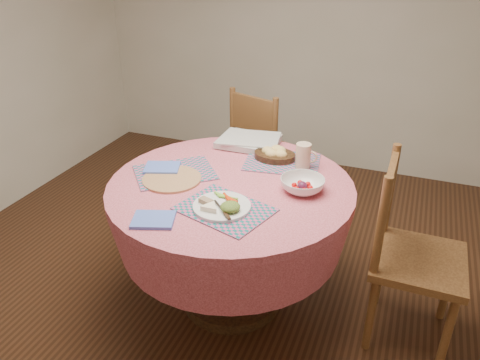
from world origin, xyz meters
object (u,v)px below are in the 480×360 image
Objects in this scene: chair_right at (409,251)px; dinner_plate at (223,206)px; bread_bowl at (275,154)px; fruit_bowl at (302,185)px; dining_table at (231,217)px; latte_mug at (304,156)px; chair_back at (264,149)px; wicker_trivet at (172,179)px.

chair_right is 3.65× the size of dinner_plate.
bread_bowl is (0.06, 0.60, 0.01)m from dinner_plate.
chair_right is 0.60m from fruit_bowl.
bread_bowl is at bearing 71.16° from dining_table.
latte_mug is 0.50× the size of fruit_bowl.
chair_back is at bearing 98.92° from dining_table.
dinner_plate is at bearing -95.55° from bread_bowl.
chair_back is 4.11× the size of bread_bowl.
chair_back reaches higher than latte_mug.
chair_back is at bearing 122.42° from latte_mug.
chair_right is 0.93m from dinner_plate.
latte_mug is at bearing 46.13° from dining_table.
chair_back reaches higher than dining_table.
dinner_plate is (-0.82, -0.34, 0.27)m from chair_right.
wicker_trivet is 0.70m from latte_mug.
fruit_bowl is (0.65, 0.13, 0.03)m from wicker_trivet.
fruit_bowl is (0.35, 0.06, 0.23)m from dining_table.
chair_back reaches higher than wicker_trivet.
chair_right is 1.39m from chair_back.
bread_bowl is 0.38m from fruit_bowl.
latte_mug is (0.59, 0.38, 0.07)m from wicker_trivet.
wicker_trivet is at bearing -134.30° from bread_bowl.
fruit_bowl is (0.06, -0.25, -0.04)m from latte_mug.
latte_mug is at bearing 103.49° from fruit_bowl.
dining_table is at bearing 13.75° from wicker_trivet.
chair_back reaches higher than dinner_plate.
fruit_bowl is at bearing -51.90° from bread_bowl.
wicker_trivet reaches higher than dining_table.
fruit_bowl is at bearing -76.51° from latte_mug.
dinner_plate is at bearing 113.43° from chair_right.
bread_bowl is (-0.76, 0.25, 0.28)m from chair_right.
bread_bowl is (0.28, -0.66, 0.29)m from chair_back.
wicker_trivet is 1.30× the size of bread_bowl.
bread_bowl is (0.12, 0.35, 0.23)m from dining_table.
bread_bowl is at bearing 130.73° from chair_back.
chair_back is 3.57× the size of dinner_plate.
dinner_plate is at bearing -133.77° from fruit_bowl.
dining_table is 5.39× the size of bread_bowl.
latte_mug reaches higher than fruit_bowl.
latte_mug reaches higher than bread_bowl.
bread_bowl is at bearing 128.10° from fruit_bowl.
bread_bowl reaches higher than dining_table.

